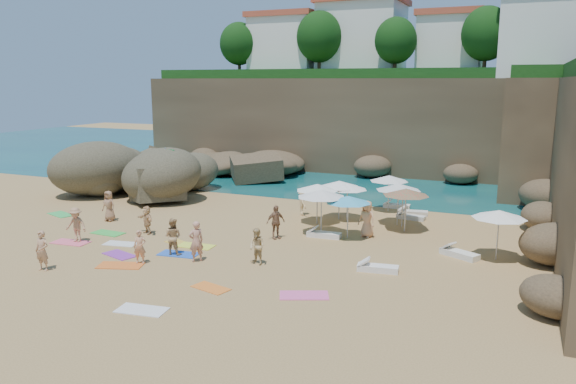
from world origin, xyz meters
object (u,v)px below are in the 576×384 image
at_px(parasol_1, 389,178).
at_px(person_stand_6, 196,241).
at_px(rock_outcrop, 164,194).
at_px(person_stand_0, 42,251).
at_px(person_stand_1, 173,237).
at_px(parasol_2, 339,184).
at_px(person_stand_2, 303,202).
at_px(person_stand_4, 367,219).
at_px(flag_pole, 168,168).
at_px(parasol_0, 398,187).
at_px(person_stand_3, 276,222).
at_px(lounger_0, 413,213).
at_px(person_stand_5, 163,184).

relative_size(parasol_1, person_stand_6, 1.28).
bearing_deg(rock_outcrop, person_stand_0, -72.26).
bearing_deg(person_stand_0, person_stand_1, 41.07).
xyz_separation_m(parasol_2, person_stand_0, (-8.66, -13.35, -1.20)).
distance_m(person_stand_2, person_stand_4, 5.61).
distance_m(flag_pole, parasol_0, 15.06).
height_order(person_stand_1, person_stand_3, person_stand_3).
bearing_deg(person_stand_0, lounger_0, 46.90).
relative_size(rock_outcrop, person_stand_3, 5.27).
bearing_deg(person_stand_2, person_stand_6, 135.61).
xyz_separation_m(parasol_2, lounger_0, (3.72, 2.65, -1.92)).
distance_m(parasol_2, person_stand_2, 2.60).
bearing_deg(parasol_0, person_stand_5, 174.92).
bearing_deg(person_stand_0, flag_pole, 97.39).
bearing_deg(parasol_0, lounger_0, 82.56).
distance_m(parasol_1, person_stand_5, 15.42).
relative_size(flag_pole, parasol_1, 1.53).
height_order(parasol_0, person_stand_1, parasol_0).
xyz_separation_m(parasol_0, person_stand_2, (-5.64, 0.06, -1.37)).
relative_size(flag_pole, parasol_0, 1.45).
xyz_separation_m(lounger_0, person_stand_4, (-1.26, -5.61, 0.80)).
height_order(person_stand_1, person_stand_4, person_stand_4).
xyz_separation_m(person_stand_2, person_stand_6, (-1.12, -9.84, 0.14)).
height_order(lounger_0, person_stand_2, person_stand_2).
distance_m(parasol_0, parasol_1, 3.36).
relative_size(rock_outcrop, person_stand_6, 4.98).
height_order(person_stand_0, person_stand_4, person_stand_4).
bearing_deg(parasol_2, person_stand_0, -122.95).
bearing_deg(person_stand_6, person_stand_1, -65.73).
bearing_deg(flag_pole, parasol_2, 0.04).
relative_size(person_stand_3, person_stand_5, 0.99).
bearing_deg(person_stand_5, rock_outcrop, 94.80).
xyz_separation_m(person_stand_2, person_stand_5, (-10.89, 1.41, 0.10)).
xyz_separation_m(person_stand_4, person_stand_5, (-15.61, 4.45, -0.06)).
xyz_separation_m(person_stand_0, person_stand_6, (5.27, 3.58, 0.05)).
distance_m(person_stand_1, person_stand_2, 9.80).
bearing_deg(person_stand_1, person_stand_6, 158.70).
height_order(rock_outcrop, person_stand_0, rock_outcrop).
relative_size(flag_pole, parasol_2, 1.51).
relative_size(flag_pole, person_stand_4, 1.91).
xyz_separation_m(person_stand_4, person_stand_6, (-5.84, -6.81, -0.03)).
relative_size(parasol_1, person_stand_2, 1.51).
bearing_deg(rock_outcrop, flag_pole, -47.80).
height_order(flag_pole, person_stand_3, flag_pole).
height_order(parasol_0, person_stand_4, parasol_0).
xyz_separation_m(lounger_0, person_stand_1, (-8.60, -12.03, 0.72)).
distance_m(parasol_0, person_stand_3, 7.31).
relative_size(person_stand_5, person_stand_6, 0.96).
distance_m(parasol_0, person_stand_6, 11.96).
distance_m(parasol_1, person_stand_4, 6.20).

